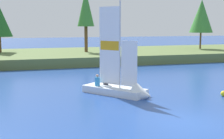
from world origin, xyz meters
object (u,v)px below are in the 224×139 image
shoreline_tree_midleft (86,9)px  shoreline_tree_centre (201,16)px  sailboat (124,89)px  channel_buoy (223,94)px

shoreline_tree_midleft → shoreline_tree_centre: bearing=1.3°
shoreline_tree_midleft → sailboat: bearing=-94.6°
shoreline_tree_centre → channel_buoy: bearing=-118.9°
shoreline_tree_midleft → shoreline_tree_centre: size_ratio=1.13×
shoreline_tree_centre → channel_buoy: 27.08m
shoreline_tree_midleft → shoreline_tree_centre: shoreline_tree_midleft is taller
shoreline_tree_midleft → channel_buoy: shoreline_tree_midleft is taller
shoreline_tree_centre → sailboat: size_ratio=1.08×
sailboat → channel_buoy: size_ratio=18.37×
shoreline_tree_midleft → sailboat: (-1.68, -20.75, -6.24)m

